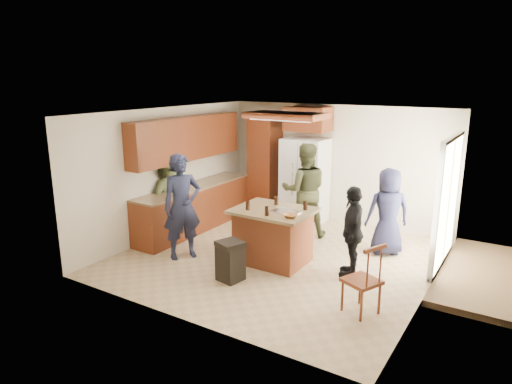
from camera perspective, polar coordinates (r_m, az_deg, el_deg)
The scene contains 12 objects.
person_front_left at distance 7.87m, azimuth -9.22°, elevation -1.83°, with size 0.66×0.49×1.82m, color #1B1F37.
person_behind_left at distance 8.90m, azimuth 6.08°, elevation 0.22°, with size 0.89×0.55×1.84m, color #32361F.
person_behind_right at distance 8.29m, azimuth 16.16°, elevation -2.39°, with size 0.76×0.49×1.55m, color #191A33.
person_side_right at distance 7.26m, azimuth 11.97°, elevation -4.86°, with size 0.85×0.44×1.46m, color black.
person_counter at distance 8.99m, azimuth -10.80°, elevation -0.47°, with size 1.06×0.49×1.64m, color #3B4327.
left_cabinetry at distance 9.31m, azimuth -8.02°, elevation 1.02°, with size 0.64×3.00×2.30m.
back_wall_units at distance 10.17m, azimuth 2.41°, elevation 4.70°, with size 1.80×0.60×2.45m.
refrigerator at distance 9.84m, azimuth 6.11°, elevation 1.46°, with size 0.90×0.76×1.80m.
kitchen_island at distance 7.71m, azimuth 2.14°, elevation -5.42°, with size 1.28×1.03×0.93m.
island_items at distance 7.36m, azimuth 3.34°, elevation -2.34°, with size 0.94×0.70×0.15m.
trash_bin at distance 7.10m, azimuth -3.22°, elevation -8.55°, with size 0.46×0.46×0.63m.
spindle_chair at distance 6.26m, azimuth 13.21°, elevation -10.83°, with size 0.55×0.55×0.99m.
Camera 1 is at (3.62, -6.52, 3.07)m, focal length 32.00 mm.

